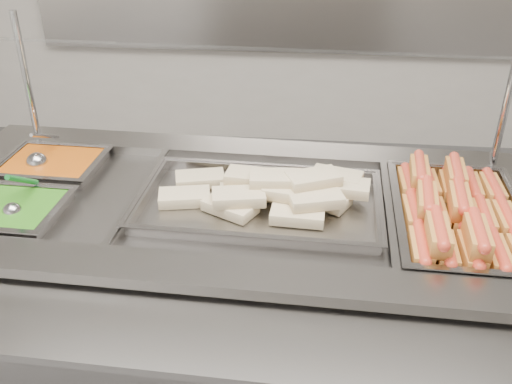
# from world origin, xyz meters

# --- Properties ---
(steam_counter) EXTENTS (1.73, 0.81, 0.81)m
(steam_counter) POSITION_xyz_m (-0.01, 0.31, 0.40)
(steam_counter) COLOR slate
(steam_counter) RESTS_ON ground
(tray_rail) EXTENTS (1.63, 0.40, 0.05)m
(tray_rail) POSITION_xyz_m (-0.02, -0.15, 0.77)
(tray_rail) COLOR gray
(tray_rail) RESTS_ON steam_counter
(sneeze_guard) EXTENTS (1.50, 0.32, 0.40)m
(sneeze_guard) POSITION_xyz_m (0.00, 0.51, 1.14)
(sneeze_guard) COLOR #B8B8BC
(sneeze_guard) RESTS_ON steam_counter
(pan_hotdogs) EXTENTS (0.33, 0.51, 0.09)m
(pan_hotdogs) POSITION_xyz_m (0.56, 0.29, 0.77)
(pan_hotdogs) COLOR gray
(pan_hotdogs) RESTS_ON steam_counter
(pan_wraps) EXTENTS (0.63, 0.38, 0.06)m
(pan_wraps) POSITION_xyz_m (0.05, 0.31, 0.79)
(pan_wraps) COLOR gray
(pan_wraps) RESTS_ON steam_counter
(pan_beans) EXTENTS (0.28, 0.23, 0.09)m
(pan_beans) POSITION_xyz_m (-0.58, 0.46, 0.78)
(pan_beans) COLOR gray
(pan_beans) RESTS_ON steam_counter
(pan_peas) EXTENTS (0.28, 0.23, 0.09)m
(pan_peas) POSITION_xyz_m (-0.59, 0.20, 0.78)
(pan_peas) COLOR gray
(pan_peas) RESTS_ON steam_counter
(hotdogs_in_buns) EXTENTS (0.29, 0.47, 0.11)m
(hotdogs_in_buns) POSITION_xyz_m (0.55, 0.29, 0.81)
(hotdogs_in_buns) COLOR #AE7424
(hotdogs_in_buns) RESTS_ON pan_hotdogs
(tortilla_wraps) EXTENTS (0.57, 0.26, 0.09)m
(tortilla_wraps) POSITION_xyz_m (0.10, 0.33, 0.82)
(tortilla_wraps) COLOR beige
(tortilla_wraps) RESTS_ON pan_wraps
(ladle) EXTENTS (0.06, 0.18, 0.13)m
(ladle) POSITION_xyz_m (-0.62, 0.45, 0.82)
(ladle) COLOR #A6A5AA
(ladle) RESTS_ON pan_beans
(serving_spoon) EXTENTS (0.05, 0.16, 0.13)m
(serving_spoon) POSITION_xyz_m (-0.57, 0.19, 0.82)
(serving_spoon) COLOR #A6A5AA
(serving_spoon) RESTS_ON pan_peas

